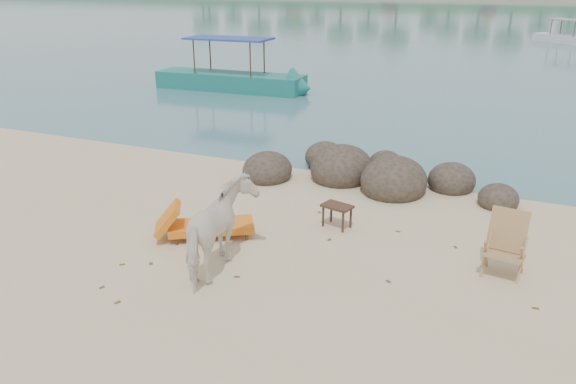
% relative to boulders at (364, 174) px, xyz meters
% --- Properties ---
extents(water, '(400.00, 400.00, 0.00)m').
position_rel_boulders_xyz_m(water, '(-0.19, 84.32, -0.23)').
color(water, '#396872').
rests_on(water, ground).
extents(boulders, '(6.44, 3.04, 1.16)m').
position_rel_boulders_xyz_m(boulders, '(0.00, 0.00, 0.00)').
color(boulders, '#302920').
rests_on(boulders, ground).
extents(cow, '(1.10, 1.93, 1.54)m').
position_rel_boulders_xyz_m(cow, '(-0.95, -5.25, 0.54)').
color(cow, white).
rests_on(cow, ground).
extents(side_table, '(0.66, 0.52, 0.47)m').
position_rel_boulders_xyz_m(side_table, '(0.25, -2.77, 0.00)').
color(side_table, '#312213').
rests_on(side_table, ground).
extents(lounge_chair, '(2.08, 1.67, 0.60)m').
position_rel_boulders_xyz_m(lounge_chair, '(-1.83, -4.13, 0.07)').
color(lounge_chair, orange).
rests_on(lounge_chair, ground).
extents(deck_chair, '(0.77, 0.82, 1.05)m').
position_rel_boulders_xyz_m(deck_chair, '(3.41, -3.49, 0.29)').
color(deck_chair, tan).
rests_on(deck_chair, ground).
extents(boat_near, '(7.70, 2.02, 3.70)m').
position_rel_boulders_xyz_m(boat_near, '(-9.07, 9.68, 1.62)').
color(boat_near, '#1A6C63').
rests_on(boat_near, water).
extents(boat_mid, '(5.36, 4.81, 2.87)m').
position_rel_boulders_xyz_m(boat_mid, '(5.34, 37.12, 1.20)').
color(boat_mid, silver).
rests_on(boat_mid, water).
extents(dead_leaves, '(7.58, 7.03, 0.00)m').
position_rel_boulders_xyz_m(dead_leaves, '(-0.46, -5.98, -0.23)').
color(dead_leaves, brown).
rests_on(dead_leaves, ground).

